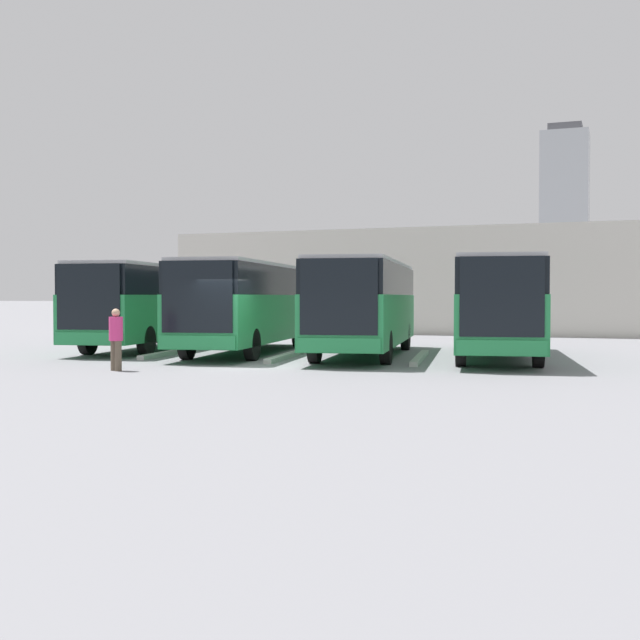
% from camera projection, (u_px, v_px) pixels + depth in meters
% --- Properties ---
extents(ground_plane, '(600.00, 600.00, 0.00)m').
position_uv_depth(ground_plane, '(243.00, 366.00, 23.14)').
color(ground_plane, gray).
extents(bus_0, '(4.17, 10.90, 3.17)m').
position_uv_depth(bus_0, '(497.00, 304.00, 25.90)').
color(bus_0, '#238447').
rests_on(bus_0, ground_plane).
extents(curb_divider_0, '(1.13, 5.33, 0.15)m').
position_uv_depth(curb_divider_0, '(420.00, 358.00, 25.23)').
color(curb_divider_0, '#B2B2AD').
rests_on(curb_divider_0, ground_plane).
extents(bus_1, '(4.17, 10.90, 3.17)m').
position_uv_depth(bus_1, '(365.00, 303.00, 26.94)').
color(bus_1, '#238447').
rests_on(bus_1, ground_plane).
extents(curb_divider_1, '(1.13, 5.33, 0.15)m').
position_uv_depth(curb_divider_1, '(288.00, 355.00, 26.28)').
color(curb_divider_1, '#B2B2AD').
rests_on(curb_divider_1, ground_plane).
extents(bus_2, '(4.17, 10.90, 3.17)m').
position_uv_depth(bus_2, '(248.00, 303.00, 28.35)').
color(bus_2, '#238447').
rests_on(bus_2, ground_plane).
extents(curb_divider_2, '(1.13, 5.33, 0.15)m').
position_uv_depth(curb_divider_2, '(172.00, 352.00, 27.68)').
color(curb_divider_2, '#B2B2AD').
rests_on(curb_divider_2, ground_plane).
extents(bus_3, '(4.17, 10.90, 3.17)m').
position_uv_depth(bus_3, '(154.00, 303.00, 30.52)').
color(bus_3, '#238447').
rests_on(bus_3, ground_plane).
extents(pedestrian, '(0.49, 0.49, 1.67)m').
position_uv_depth(pedestrian, '(116.00, 337.00, 21.53)').
color(pedestrian, brown).
rests_on(pedestrian, ground_plane).
extents(station_building, '(28.20, 12.32, 5.65)m').
position_uv_depth(station_building, '(433.00, 282.00, 46.37)').
color(station_building, beige).
rests_on(station_building, ground_plane).
extents(office_tower, '(14.19, 14.19, 55.01)m').
position_uv_depth(office_tower, '(565.00, 216.00, 247.85)').
color(office_tower, '#ADB2B7').
rests_on(office_tower, ground_plane).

